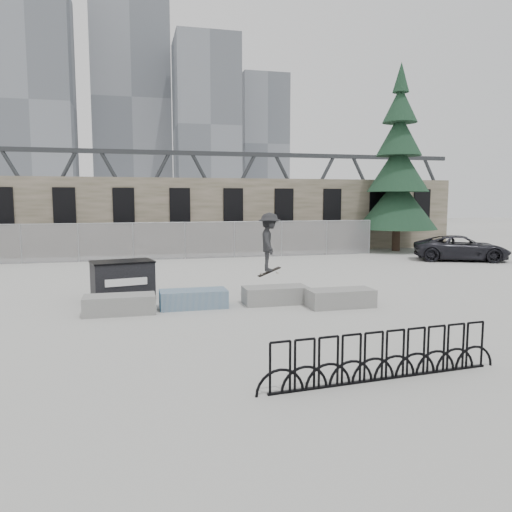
% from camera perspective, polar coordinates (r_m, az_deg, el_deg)
% --- Properties ---
extents(ground, '(120.00, 120.00, 0.00)m').
position_cam_1_polar(ground, '(15.31, -3.17, -5.78)').
color(ground, '#B3B3AE').
rests_on(ground, ground).
extents(stone_wall, '(36.00, 2.58, 4.50)m').
position_cam_1_polar(stone_wall, '(31.07, -8.89, 4.61)').
color(stone_wall, '#655D4A').
rests_on(stone_wall, ground).
extents(chainlink_fence, '(22.06, 0.06, 2.02)m').
position_cam_1_polar(chainlink_fence, '(27.42, -8.13, 1.82)').
color(chainlink_fence, gray).
rests_on(chainlink_fence, ground).
extents(planter_far_left, '(2.00, 0.90, 0.54)m').
position_cam_1_polar(planter_far_left, '(14.81, -15.33, -5.28)').
color(planter_far_left, gray).
rests_on(planter_far_left, ground).
extents(planter_center_left, '(2.00, 0.90, 0.54)m').
position_cam_1_polar(planter_center_left, '(15.19, -7.17, -4.80)').
color(planter_center_left, '#2C5A85').
rests_on(planter_center_left, ground).
extents(planter_center_right, '(2.00, 0.90, 0.54)m').
position_cam_1_polar(planter_center_right, '(15.67, 2.22, -4.40)').
color(planter_center_right, gray).
rests_on(planter_center_right, ground).
extents(planter_offset, '(2.00, 0.90, 0.54)m').
position_cam_1_polar(planter_offset, '(15.41, 9.64, -4.68)').
color(planter_offset, gray).
rests_on(planter_offset, ground).
extents(dumpster, '(2.14, 1.56, 1.27)m').
position_cam_1_polar(dumpster, '(16.80, -15.00, -2.66)').
color(dumpster, black).
rests_on(dumpster, ground).
extents(bike_rack, '(4.93, 0.47, 0.90)m').
position_cam_1_polar(bike_rack, '(9.47, 14.46, -11.05)').
color(bike_rack, black).
rests_on(bike_rack, ground).
extents(spruce_tree, '(4.93, 4.93, 11.50)m').
position_cam_1_polar(spruce_tree, '(32.47, 15.92, 8.72)').
color(spruce_tree, '#38281E').
rests_on(spruce_tree, ground).
extents(skyline_towers, '(58.00, 28.00, 48.00)m').
position_cam_1_polar(skyline_towers, '(109.92, -13.43, 15.56)').
color(skyline_towers, slate).
rests_on(skyline_towers, ground).
extents(truss_bridge, '(70.00, 3.00, 9.80)m').
position_cam_1_polar(truss_bridge, '(70.86, -3.67, 7.24)').
color(truss_bridge, '#2D3033').
rests_on(truss_bridge, ground).
extents(suv, '(5.28, 3.95, 1.33)m').
position_cam_1_polar(suv, '(28.64, 22.43, 0.85)').
color(suv, black).
rests_on(suv, ground).
extents(skateboarder, '(0.97, 1.36, 2.09)m').
position_cam_1_polar(skateboarder, '(16.27, 1.54, 1.61)').
color(skateboarder, '#232426').
rests_on(skateboarder, ground).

